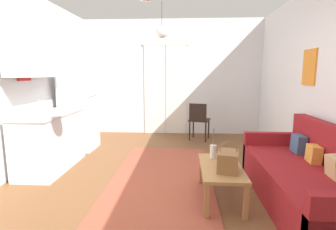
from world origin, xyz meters
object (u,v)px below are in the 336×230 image
coffee_table (221,171)px  bamboo_vase (213,152)px  accent_chair (199,119)px  pendant_lamp_far (162,32)px  couch (311,182)px  refrigerator (79,107)px  handbag (228,161)px

coffee_table → bamboo_vase: size_ratio=2.41×
bamboo_vase → accent_chair: accent_chair is taller
coffee_table → pendant_lamp_far: 2.84m
couch → refrigerator: (-3.48, 2.05, 0.55)m
refrigerator → pendant_lamp_far: 2.15m
pendant_lamp_far → bamboo_vase: bearing=-64.5°
couch → handbag: 0.97m
coffee_table → pendant_lamp_far: pendant_lamp_far is taller
pendant_lamp_far → couch: bearing=-47.9°
coffee_table → refrigerator: 3.20m
couch → coffee_table: (-0.99, 0.10, 0.07)m
refrigerator → accent_chair: refrigerator is taller
handbag → pendant_lamp_far: bearing=113.5°
handbag → accent_chair: 2.91m
couch → refrigerator: refrigerator is taller
coffee_table → bamboo_vase: bamboo_vase is taller
bamboo_vase → refrigerator: refrigerator is taller
handbag → pendant_lamp_far: pendant_lamp_far is taller
coffee_table → pendant_lamp_far: bearing=113.8°
accent_chair → pendant_lamp_far: pendant_lamp_far is taller
coffee_table → accent_chair: (-0.11, 2.75, 0.14)m
couch → accent_chair: 3.07m
handbag → refrigerator: (-2.54, 2.10, 0.31)m
bamboo_vase → refrigerator: 2.96m
bamboo_vase → handbag: bamboo_vase is taller
couch → handbag: bearing=-177.1°
accent_chair → pendant_lamp_far: 2.06m
coffee_table → refrigerator: bearing=141.9°
pendant_lamp_far → coffee_table: bearing=-66.2°
coffee_table → refrigerator: (-2.49, 1.95, 0.48)m
handbag → accent_chair: accent_chair is taller
refrigerator → bamboo_vase: bearing=-34.6°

